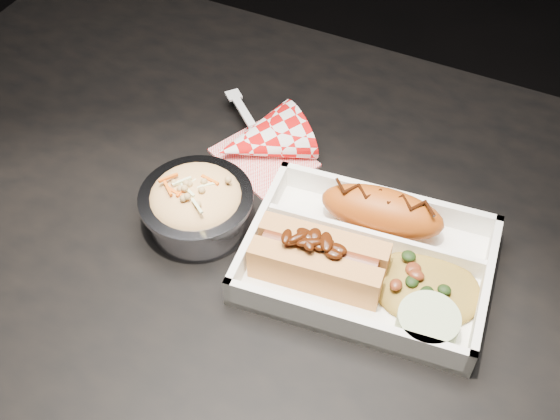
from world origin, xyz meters
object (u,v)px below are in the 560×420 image
object	(u,v)px
foil_coleslaw_cup	(197,203)
napkin_fork	(260,141)
hotdog	(319,258)
fried_pastry	(382,211)
dining_table	(291,306)
food_tray	(367,263)

from	to	relation	value
foil_coleslaw_cup	napkin_fork	bearing A→B (deg)	85.93
hotdog	foil_coleslaw_cup	bearing A→B (deg)	169.40
fried_pastry	hotdog	size ratio (longest dim) A/B	0.95
hotdog	fried_pastry	bearing A→B (deg)	60.58
dining_table	food_tray	distance (m)	0.13
fried_pastry	foil_coleslaw_cup	bearing A→B (deg)	-157.52
food_tray	hotdog	size ratio (longest dim) A/B	1.88
fried_pastry	napkin_fork	bearing A→B (deg)	162.16
napkin_fork	hotdog	bearing A→B (deg)	-4.70
dining_table	fried_pastry	bearing A→B (deg)	47.87
dining_table	hotdog	bearing A→B (deg)	-14.95
napkin_fork	fried_pastry	bearing A→B (deg)	23.00
dining_table	food_tray	xyz separation A→B (m)	(0.08, 0.02, 0.10)
dining_table	napkin_fork	world-z (taller)	napkin_fork
fried_pastry	hotdog	xyz separation A→B (m)	(-0.04, -0.09, -0.00)
food_tray	dining_table	bearing A→B (deg)	-169.84
dining_table	food_tray	size ratio (longest dim) A/B	4.47
hotdog	foil_coleslaw_cup	xyz separation A→B (m)	(-0.15, 0.01, 0.00)
dining_table	hotdog	size ratio (longest dim) A/B	8.40
hotdog	napkin_fork	size ratio (longest dim) A/B	0.90
fried_pastry	napkin_fork	size ratio (longest dim) A/B	0.85
dining_table	food_tray	world-z (taller)	food_tray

